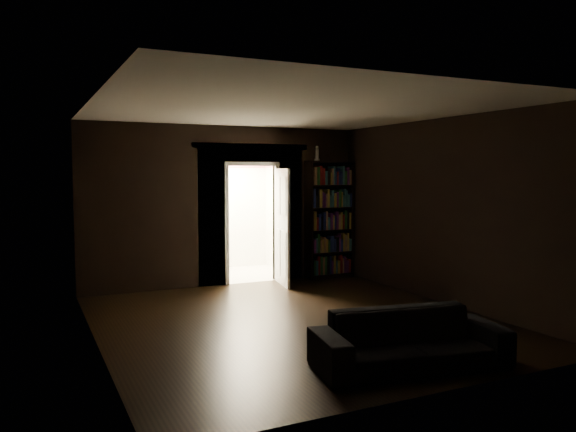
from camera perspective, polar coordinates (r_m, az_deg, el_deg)
name	(u,v)px	position (r m, az deg, el deg)	size (l,w,h in m)	color
ground	(294,321)	(7.60, 0.64, -10.65)	(5.50, 5.50, 0.00)	black
room_walls	(262,193)	(8.32, -2.66, 2.38)	(5.02, 5.61, 2.84)	black
kitchen_alcove	(231,212)	(11.14, -5.81, 0.43)	(2.20, 1.80, 2.60)	#BBB3A3
sofa	(410,331)	(5.92, 12.30, -11.35)	(1.96, 0.85, 0.75)	black
bookshelf	(329,219)	(10.61, 4.20, -0.35)	(0.90, 0.32, 2.20)	black
refrigerator	(202,232)	(11.15, -8.77, -1.58)	(0.74, 0.68, 1.65)	white
door	(282,227)	(9.86, -0.58, -1.13)	(0.85, 0.05, 2.05)	white
figurine	(317,153)	(10.48, 2.97, 6.37)	(0.09, 0.09, 0.28)	silver
bottles	(206,183)	(11.10, -8.36, 3.35)	(0.65, 0.08, 0.26)	black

